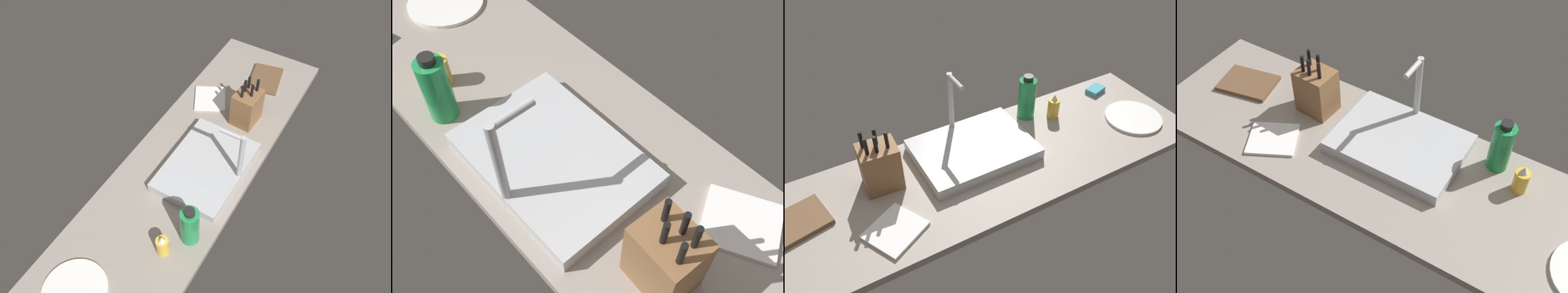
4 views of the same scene
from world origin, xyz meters
The scene contains 9 objects.
countertop_slab centered at (0.00, 0.00, 1.75)cm, with size 194.86×58.11×3.50cm, color gray.
sink_basin centered at (1.06, 8.13, 6.03)cm, with size 47.91×34.16×5.06cm, color #B7BABF.
faucet centered at (-0.55, 23.04, 21.19)cm, with size 5.50×12.06×31.14cm.
knife_block centered at (-37.73, 9.76, 13.24)cm, with size 14.83×12.61×25.83cm.
cutting_board centered at (-71.88, 6.00, 4.40)cm, with size 22.77×16.33×1.80cm, color brown.
soap_bottle centered at (46.26, 13.21, 8.49)cm, with size 5.42×5.42×11.77cm.
water_bottle centered at (35.35, 19.66, 13.54)cm, with size 7.93×7.93×21.57cm.
dinner_plate centered at (77.65, -7.05, 4.10)cm, with size 25.75×25.75×1.20cm, color white.
dish_towel centered at (-42.05, -13.80, 4.10)cm, with size 18.23×16.48×1.20cm, color white.
Camera 1 is at (105.28, 63.29, 163.82)cm, focal length 38.29 mm.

